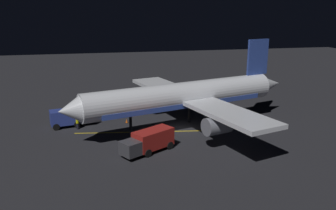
{
  "coord_description": "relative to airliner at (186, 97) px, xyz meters",
  "views": [
    {
      "loc": [
        -43.04,
        11.82,
        15.6
      ],
      "look_at": [
        0.0,
        2.0,
        3.5
      ],
      "focal_mm": 37.15,
      "sensor_mm": 36.0,
      "label": 1
    }
  ],
  "objects": [
    {
      "name": "ground_plane",
      "position": [
        -0.15,
        0.56,
        -4.58
      ],
      "size": [
        180.0,
        180.0,
        0.2
      ],
      "primitive_type": "cube",
      "color": "#232327"
    },
    {
      "name": "apron_guide_stripe",
      "position": [
        -0.37,
        4.56,
        -4.47
      ],
      "size": [
        3.59,
        20.52,
        0.01
      ],
      "primitive_type": "cube",
      "rotation": [
        0.0,
        0.0,
        -0.16
      ],
      "color": "gold",
      "rests_on": "ground_plane"
    },
    {
      "name": "airliner",
      "position": [
        0.0,
        0.0,
        0.0
      ],
      "size": [
        29.62,
        33.13,
        11.56
      ],
      "color": "white",
      "rests_on": "ground_plane"
    },
    {
      "name": "baggage_truck",
      "position": [
        4.46,
        15.41,
        -3.24
      ],
      "size": [
        3.17,
        6.06,
        2.41
      ],
      "color": "navy",
      "rests_on": "ground_plane"
    },
    {
      "name": "catering_truck",
      "position": [
        -6.93,
        6.28,
        -3.19
      ],
      "size": [
        5.08,
        6.66,
        2.49
      ],
      "color": "maroon",
      "rests_on": "ground_plane"
    },
    {
      "name": "ground_crew_worker",
      "position": [
        2.95,
        14.4,
        -3.59
      ],
      "size": [
        0.4,
        0.4,
        1.74
      ],
      "color": "black",
      "rests_on": "ground_plane"
    },
    {
      "name": "traffic_cone_near_left",
      "position": [
        4.21,
        7.64,
        -4.23
      ],
      "size": [
        0.5,
        0.5,
        0.55
      ],
      "color": "#EA590F",
      "rests_on": "ground_plane"
    },
    {
      "name": "traffic_cone_near_right",
      "position": [
        -4.5,
        3.61,
        -4.23
      ],
      "size": [
        0.5,
        0.5,
        0.55
      ],
      "color": "#EA590F",
      "rests_on": "ground_plane"
    },
    {
      "name": "traffic_cone_under_wing",
      "position": [
        -6.39,
        5.95,
        -4.23
      ],
      "size": [
        0.5,
        0.5,
        0.55
      ],
      "color": "#EA590F",
      "rests_on": "ground_plane"
    }
  ]
}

